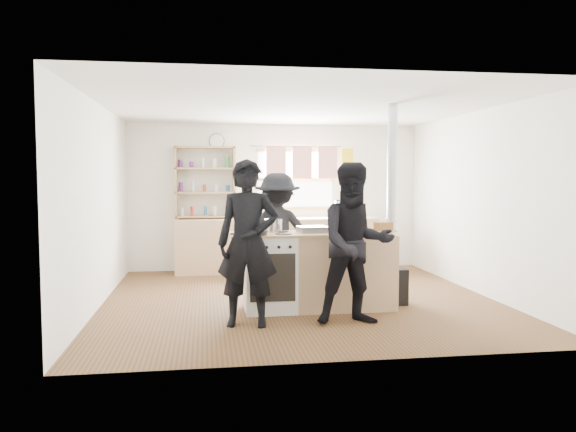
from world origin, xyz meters
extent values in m
cube|color=brown|center=(0.00, 0.00, -0.01)|extent=(5.00, 5.00, 0.01)
cube|color=tan|center=(0.00, 2.22, 0.45)|extent=(3.40, 0.55, 0.90)
cube|color=tan|center=(-1.20, 2.34, 0.94)|extent=(1.00, 0.28, 0.03)
cube|color=tan|center=(-1.20, 2.34, 1.33)|extent=(1.00, 0.28, 0.03)
cube|color=tan|center=(-1.20, 2.34, 1.74)|extent=(1.00, 0.28, 0.03)
cube|color=tan|center=(-1.20, 2.34, 2.08)|extent=(1.00, 0.28, 0.03)
cube|color=tan|center=(-1.68, 2.34, 1.50)|extent=(0.04, 0.28, 1.20)
cube|color=tan|center=(-0.72, 2.34, 1.50)|extent=(0.04, 0.28, 1.20)
cylinder|color=silver|center=(1.04, 2.22, 1.04)|extent=(0.10, 0.10, 0.29)
cube|color=white|center=(-0.45, -0.55, 0.45)|extent=(0.60, 0.60, 0.90)
cube|color=tan|center=(0.45, -0.55, 0.45)|extent=(1.20, 0.60, 0.90)
cube|color=tan|center=(0.00, -0.55, 0.92)|extent=(1.84, 0.64, 0.03)
cylinder|color=black|center=(-0.63, -0.73, 0.96)|extent=(0.34, 0.34, 0.05)
cylinder|color=#31501B|center=(-0.63, -0.73, 0.97)|extent=(0.24, 0.24, 0.02)
cube|color=silver|center=(0.07, -0.56, 0.97)|extent=(0.37, 0.31, 0.08)
cube|color=brown|center=(0.07, -0.56, 0.99)|extent=(0.31, 0.26, 0.02)
cylinder|color=#BABABD|center=(-0.39, -0.40, 1.00)|extent=(0.21, 0.21, 0.14)
cylinder|color=#BABABD|center=(-0.39, -0.40, 1.08)|extent=(0.22, 0.22, 0.01)
sphere|color=black|center=(-0.39, -0.40, 1.09)|extent=(0.03, 0.03, 0.03)
cylinder|color=silver|center=(0.48, -0.53, 1.02)|extent=(0.28, 0.28, 0.18)
cylinder|color=silver|center=(0.48, -0.53, 1.12)|extent=(0.29, 0.29, 0.01)
sphere|color=black|center=(0.48, -0.53, 1.13)|extent=(0.03, 0.03, 0.03)
cube|color=tan|center=(0.93, -0.61, 0.94)|extent=(0.34, 0.29, 0.02)
cube|color=olive|center=(0.93, -0.61, 1.00)|extent=(0.25, 0.19, 0.10)
cube|color=black|center=(1.11, -0.39, 0.22)|extent=(0.35, 0.35, 0.45)
cylinder|color=#ADADB2|center=(1.11, -0.39, 1.47)|extent=(0.12, 0.12, 2.05)
imported|color=black|center=(-0.76, -1.20, 0.89)|extent=(0.71, 0.53, 1.78)
imported|color=black|center=(0.40, -1.30, 0.88)|extent=(0.86, 0.68, 1.75)
imported|color=black|center=(-0.22, 0.46, 0.82)|extent=(1.13, 0.74, 1.65)
camera|label=1|loc=(-1.20, -7.13, 1.60)|focal=35.00mm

